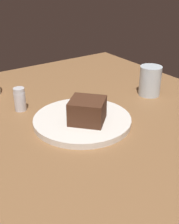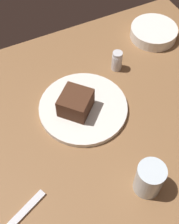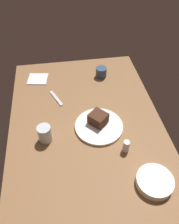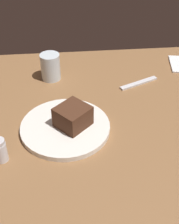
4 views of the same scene
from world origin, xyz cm
name	(u,v)px [view 2 (image 2 of 4)]	position (x,y,z in cm)	size (l,w,h in cm)	color
dining_table	(73,137)	(0.00, 0.00, 1.50)	(120.00, 84.00, 3.00)	brown
dessert_plate	(83,108)	(6.37, 6.44, 3.80)	(26.04, 26.04, 1.60)	white
chocolate_cake_slice	(76,103)	(4.04, 6.36, 7.62)	(8.26, 8.70, 6.04)	#472819
salt_shaker	(117,61)	(23.21, 16.79, 6.36)	(3.35, 3.35, 6.83)	silver
water_glass	(149,179)	(10.44, -22.18, 7.74)	(6.92, 6.92, 9.48)	silver
side_bowl	(154,32)	(42.37, 24.58, 4.94)	(16.26, 16.26, 3.88)	white
dessert_spoon	(21,215)	(-20.33, -15.36, 3.35)	(15.00, 1.80, 0.70)	silver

